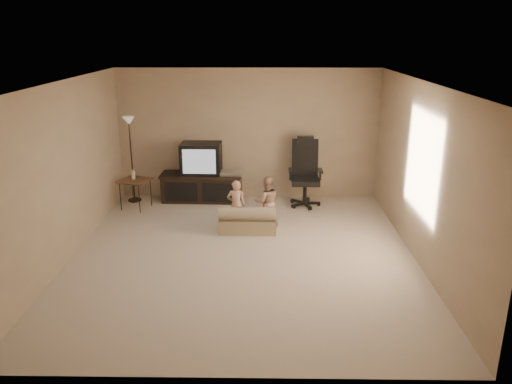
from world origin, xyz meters
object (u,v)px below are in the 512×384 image
toddler_left (236,205)px  toddler_right (267,202)px  tv_stand (202,177)px  floor_lamp (130,140)px  office_chair (305,181)px  child_sofa (247,221)px  side_table (135,181)px

toddler_left → toddler_right: 0.53m
tv_stand → floor_lamp: 1.51m
office_chair → toddler_right: size_ratio=1.50×
floor_lamp → toddler_left: floor_lamp is taller
child_sofa → floor_lamp: bearing=145.9°
toddler_right → tv_stand: bearing=-57.1°
toddler_left → floor_lamp: bearing=-36.8°
tv_stand → side_table: 1.28m
side_table → toddler_right: size_ratio=0.87×
floor_lamp → toddler_left: bearing=-35.0°
side_table → toddler_right: toddler_right is taller
floor_lamp → child_sofa: floor_lamp is taller
floor_lamp → side_table: bearing=-71.6°
toddler_left → child_sofa: bearing=154.7°
tv_stand → child_sofa: 1.86m
floor_lamp → toddler_left: size_ratio=1.93×
tv_stand → child_sofa: size_ratio=1.71×
office_chair → side_table: (-3.14, -0.26, 0.07)m
tv_stand → toddler_right: bearing=-45.4°
side_table → child_sofa: side_table is taller
floor_lamp → toddler_left: (2.06, -1.44, -0.77)m
toddler_left → toddler_right: (0.50, 0.17, 0.01)m
tv_stand → side_table: size_ratio=2.14×
tv_stand → toddler_right: 1.82m
side_table → toddler_left: 2.17m
toddler_right → floor_lamp: bearing=-36.3°
side_table → toddler_left: size_ratio=0.88×
child_sofa → office_chair: bearing=52.6°
tv_stand → toddler_right: tv_stand is taller
office_chair → floor_lamp: (-3.28, 0.16, 0.73)m
toddler_right → toddler_left: bearing=8.8°
toddler_left → office_chair: bearing=-135.7°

